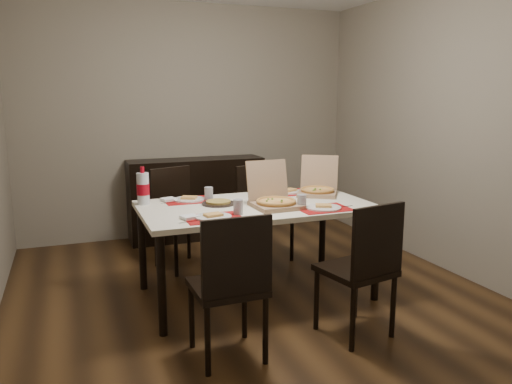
{
  "coord_description": "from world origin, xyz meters",
  "views": [
    {
      "loc": [
        -1.33,
        -3.61,
        1.6
      ],
      "look_at": [
        0.03,
        -0.02,
        0.85
      ],
      "focal_mm": 35.0,
      "sensor_mm": 36.0,
      "label": 1
    }
  ],
  "objects_px": {
    "pizza_box_center": "(274,200)",
    "soda_bottle": "(143,189)",
    "chair_far_left": "(178,213)",
    "chair_near_left": "(231,282)",
    "chair_near_right": "(364,264)",
    "sideboard": "(197,198)",
    "dip_bowl": "(257,199)",
    "chair_far_right": "(261,208)",
    "dining_table": "(256,213)"
  },
  "relations": [
    {
      "from": "pizza_box_center",
      "to": "soda_bottle",
      "type": "relative_size",
      "value": 1.31
    },
    {
      "from": "chair_far_left",
      "to": "pizza_box_center",
      "type": "relative_size",
      "value": 2.37
    },
    {
      "from": "chair_near_left",
      "to": "chair_near_right",
      "type": "height_order",
      "value": "same"
    },
    {
      "from": "soda_bottle",
      "to": "chair_near_left",
      "type": "bearing_deg",
      "value": -75.7
    },
    {
      "from": "sideboard",
      "to": "dip_bowl",
      "type": "xyz_separation_m",
      "value": [
        0.09,
        -1.66,
        0.32
      ]
    },
    {
      "from": "chair_far_right",
      "to": "chair_far_left",
      "type": "bearing_deg",
      "value": 172.48
    },
    {
      "from": "sideboard",
      "to": "dining_table",
      "type": "bearing_deg",
      "value": -88.91
    },
    {
      "from": "pizza_box_center",
      "to": "soda_bottle",
      "type": "distance_m",
      "value": 1.04
    },
    {
      "from": "chair_near_left",
      "to": "dip_bowl",
      "type": "xyz_separation_m",
      "value": [
        0.57,
        1.06,
        0.25
      ]
    },
    {
      "from": "chair_far_right",
      "to": "dip_bowl",
      "type": "distance_m",
      "value": 0.79
    },
    {
      "from": "chair_far_left",
      "to": "soda_bottle",
      "type": "distance_m",
      "value": 0.81
    },
    {
      "from": "dining_table",
      "to": "chair_near_right",
      "type": "bearing_deg",
      "value": -67.25
    },
    {
      "from": "chair_near_left",
      "to": "soda_bottle",
      "type": "relative_size",
      "value": 3.11
    },
    {
      "from": "chair_far_left",
      "to": "pizza_box_center",
      "type": "bearing_deg",
      "value": -63.03
    },
    {
      "from": "chair_near_right",
      "to": "soda_bottle",
      "type": "height_order",
      "value": "soda_bottle"
    },
    {
      "from": "chair_near_left",
      "to": "dip_bowl",
      "type": "height_order",
      "value": "chair_near_left"
    },
    {
      "from": "pizza_box_center",
      "to": "dip_bowl",
      "type": "distance_m",
      "value": 0.28
    },
    {
      "from": "pizza_box_center",
      "to": "soda_bottle",
      "type": "height_order",
      "value": "pizza_box_center"
    },
    {
      "from": "dining_table",
      "to": "pizza_box_center",
      "type": "bearing_deg",
      "value": -51.27
    },
    {
      "from": "dip_bowl",
      "to": "chair_near_right",
      "type": "bearing_deg",
      "value": -72.77
    },
    {
      "from": "chair_near_left",
      "to": "chair_far_left",
      "type": "xyz_separation_m",
      "value": [
        0.08,
        1.85,
        0.0
      ]
    },
    {
      "from": "sideboard",
      "to": "chair_far_right",
      "type": "height_order",
      "value": "chair_far_right"
    },
    {
      "from": "chair_near_right",
      "to": "dip_bowl",
      "type": "height_order",
      "value": "chair_near_right"
    },
    {
      "from": "pizza_box_center",
      "to": "chair_near_right",
      "type": "bearing_deg",
      "value": -70.25
    },
    {
      "from": "chair_near_right",
      "to": "soda_bottle",
      "type": "bearing_deg",
      "value": 134.02
    },
    {
      "from": "chair_far_right",
      "to": "pizza_box_center",
      "type": "xyz_separation_m",
      "value": [
        -0.26,
        -0.95,
        0.29
      ]
    },
    {
      "from": "dining_table",
      "to": "chair_far_right",
      "type": "height_order",
      "value": "chair_far_right"
    },
    {
      "from": "chair_near_left",
      "to": "chair_near_right",
      "type": "relative_size",
      "value": 1.0
    },
    {
      "from": "dip_bowl",
      "to": "chair_far_left",
      "type": "bearing_deg",
      "value": 122.1
    },
    {
      "from": "sideboard",
      "to": "chair_far_left",
      "type": "height_order",
      "value": "chair_far_left"
    },
    {
      "from": "dining_table",
      "to": "dip_bowl",
      "type": "height_order",
      "value": "dip_bowl"
    },
    {
      "from": "dining_table",
      "to": "soda_bottle",
      "type": "distance_m",
      "value": 0.91
    },
    {
      "from": "chair_near_left",
      "to": "chair_near_right",
      "type": "xyz_separation_m",
      "value": [
        0.91,
        -0.02,
        0.0
      ]
    },
    {
      "from": "sideboard",
      "to": "chair_far_left",
      "type": "bearing_deg",
      "value": -114.72
    },
    {
      "from": "pizza_box_center",
      "to": "soda_bottle",
      "type": "xyz_separation_m",
      "value": [
        -0.93,
        0.45,
        0.07
      ]
    },
    {
      "from": "chair_near_left",
      "to": "sideboard",
      "type": "bearing_deg",
      "value": 80.05
    },
    {
      "from": "chair_far_left",
      "to": "dip_bowl",
      "type": "relative_size",
      "value": 7.39
    },
    {
      "from": "pizza_box_center",
      "to": "dip_bowl",
      "type": "xyz_separation_m",
      "value": [
        -0.04,
        0.27,
        -0.04
      ]
    },
    {
      "from": "chair_far_right",
      "to": "dip_bowl",
      "type": "xyz_separation_m",
      "value": [
        -0.3,
        -0.68,
        0.25
      ]
    },
    {
      "from": "chair_far_left",
      "to": "dining_table",
      "type": "bearing_deg",
      "value": -64.9
    },
    {
      "from": "chair_far_left",
      "to": "chair_far_right",
      "type": "xyz_separation_m",
      "value": [
        0.8,
        -0.11,
        0.0
      ]
    },
    {
      "from": "sideboard",
      "to": "pizza_box_center",
      "type": "distance_m",
      "value": 1.96
    },
    {
      "from": "chair_far_left",
      "to": "chair_far_right",
      "type": "distance_m",
      "value": 0.8
    },
    {
      "from": "chair_near_left",
      "to": "chair_far_right",
      "type": "relative_size",
      "value": 1.0
    },
    {
      "from": "chair_near_right",
      "to": "chair_near_left",
      "type": "bearing_deg",
      "value": 178.71
    },
    {
      "from": "chair_near_left",
      "to": "pizza_box_center",
      "type": "xyz_separation_m",
      "value": [
        0.61,
        0.79,
        0.29
      ]
    },
    {
      "from": "chair_far_right",
      "to": "dip_bowl",
      "type": "relative_size",
      "value": 7.39
    },
    {
      "from": "sideboard",
      "to": "chair_far_right",
      "type": "xyz_separation_m",
      "value": [
        0.4,
        -0.97,
        0.06
      ]
    },
    {
      "from": "chair_far_left",
      "to": "dip_bowl",
      "type": "distance_m",
      "value": 0.96
    },
    {
      "from": "chair_far_left",
      "to": "chair_near_right",
      "type": "bearing_deg",
      "value": -66.07
    }
  ]
}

